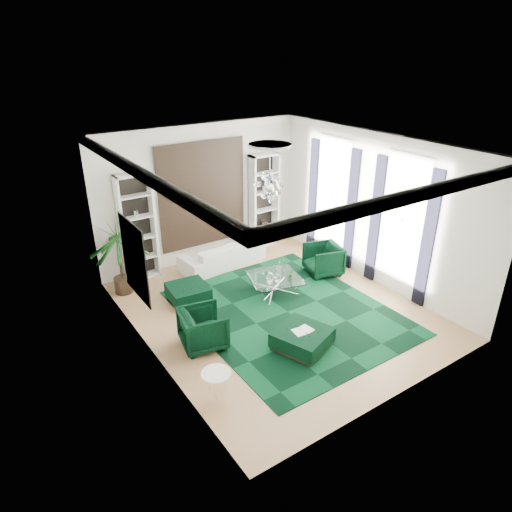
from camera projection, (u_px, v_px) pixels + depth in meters
floor at (275, 310)px, 10.66m from camera, size 6.00×7.00×0.02m
ceiling at (279, 145)px, 9.04m from camera, size 6.00×7.00×0.02m
wall_back at (201, 194)px, 12.49m from camera, size 6.00×0.02×3.80m
wall_front at (408, 305)px, 7.21m from camera, size 6.00×0.02×3.80m
wall_left at (144, 269)px, 8.33m from camera, size 0.02×7.00×3.80m
wall_right at (374, 209)px, 11.36m from camera, size 0.02×7.00×3.80m
crown_molding at (279, 151)px, 9.08m from camera, size 6.00×7.00×0.18m
ceiling_medallion at (270, 145)px, 9.28m from camera, size 0.90×0.90×0.05m
tapestry at (202, 194)px, 12.45m from camera, size 2.50×0.06×2.80m
shelving_left at (138, 228)px, 11.57m from camera, size 0.90×0.38×2.80m
shelving_right at (264, 201)px, 13.53m from camera, size 0.90×0.38×2.80m
painting at (135, 260)px, 8.82m from camera, size 0.04×1.30×1.60m
window_near at (403, 220)px, 10.68m from camera, size 0.03×1.10×2.90m
curtain_near_a at (428, 241)px, 10.18m from camera, size 0.07×0.30×3.25m
curtain_near_b at (375, 220)px, 11.35m from camera, size 0.07×0.30×3.25m
window_far at (333, 194)px, 12.48m from camera, size 0.03×1.10×2.90m
curtain_far_a at (351, 211)px, 11.98m from camera, size 0.07×0.30×3.25m
curtain_far_b at (313, 196)px, 13.16m from camera, size 0.07×0.30×3.25m
rug at (288, 312)px, 10.54m from camera, size 4.20×5.00×0.02m
sofa at (222, 254)px, 12.64m from camera, size 2.47×1.15×0.70m
armchair_left at (203, 328)px, 9.24m from camera, size 1.04×1.02×0.81m
armchair_right at (323, 260)px, 12.17m from camera, size 1.10×1.08×0.81m
coffee_table at (275, 284)px, 11.34m from camera, size 1.46×1.46×0.41m
ottoman_side at (188, 293)px, 10.95m from camera, size 0.98×0.98×0.40m
ottoman_front at (302, 339)px, 9.25m from camera, size 1.29×1.29×0.40m
book at (303, 330)px, 9.16m from camera, size 0.42×0.28×0.03m
side_table at (217, 385)px, 7.94m from camera, size 0.63×0.63×0.50m
palm at (118, 248)px, 10.91m from camera, size 1.55×1.55×2.40m
chandelier at (269, 188)px, 9.71m from camera, size 0.89×0.89×0.72m
table_plant at (291, 273)px, 11.16m from camera, size 0.16×0.15×0.24m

